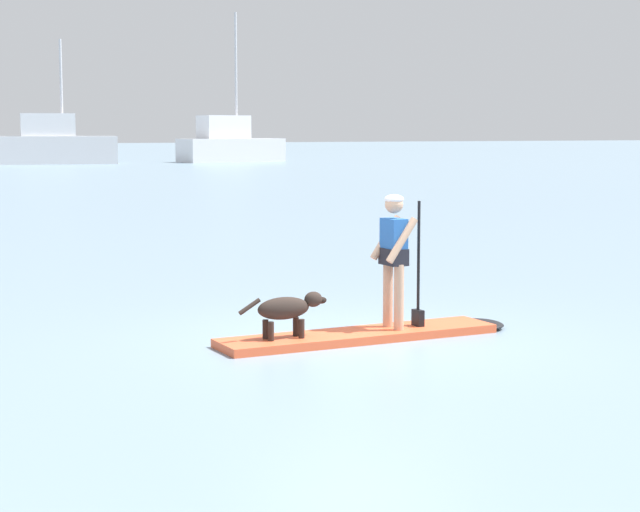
{
  "coord_description": "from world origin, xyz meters",
  "views": [
    {
      "loc": [
        -6.27,
        -11.12,
        2.47
      ],
      "look_at": [
        0.0,
        1.0,
        0.9
      ],
      "focal_mm": 61.26,
      "sensor_mm": 36.0,
      "label": 1
    }
  ],
  "objects_px": {
    "paddleboard": "(376,334)",
    "moored_boat_far_starboard": "(55,144)",
    "dog": "(288,309)",
    "moored_boat_far_port": "(230,144)",
    "person_paddler": "(395,251)"
  },
  "relations": [
    {
      "from": "paddleboard",
      "to": "moored_boat_far_starboard",
      "type": "height_order",
      "value": "moored_boat_far_starboard"
    },
    {
      "from": "dog",
      "to": "moored_boat_far_starboard",
      "type": "height_order",
      "value": "moored_boat_far_starboard"
    },
    {
      "from": "moored_boat_far_starboard",
      "to": "moored_boat_far_port",
      "type": "xyz_separation_m",
      "value": [
        13.64,
        -0.71,
        -0.04
      ]
    },
    {
      "from": "moored_boat_far_starboard",
      "to": "dog",
      "type": "bearing_deg",
      "value": -101.69
    },
    {
      "from": "paddleboard",
      "to": "moored_boat_far_port",
      "type": "distance_m",
      "value": 74.13
    },
    {
      "from": "moored_boat_far_port",
      "to": "moored_boat_far_starboard",
      "type": "bearing_deg",
      "value": 177.03
    },
    {
      "from": "dog",
      "to": "moored_boat_far_port",
      "type": "height_order",
      "value": "moored_boat_far_port"
    },
    {
      "from": "paddleboard",
      "to": "moored_boat_far_port",
      "type": "relative_size",
      "value": 0.32
    },
    {
      "from": "dog",
      "to": "moored_boat_far_port",
      "type": "distance_m",
      "value": 74.54
    },
    {
      "from": "dog",
      "to": "moored_boat_far_port",
      "type": "bearing_deg",
      "value": 67.88
    },
    {
      "from": "paddleboard",
      "to": "dog",
      "type": "height_order",
      "value": "dog"
    },
    {
      "from": "dog",
      "to": "moored_boat_far_port",
      "type": "xyz_separation_m",
      "value": [
        28.06,
        69.04,
        0.97
      ]
    },
    {
      "from": "paddleboard",
      "to": "dog",
      "type": "relative_size",
      "value": 3.4
    },
    {
      "from": "person_paddler",
      "to": "dog",
      "type": "xyz_separation_m",
      "value": [
        -1.42,
        0.02,
        -0.59
      ]
    },
    {
      "from": "moored_boat_far_starboard",
      "to": "moored_boat_far_port",
      "type": "relative_size",
      "value": 0.78
    }
  ]
}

